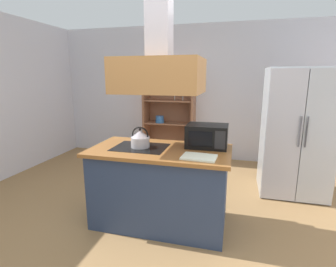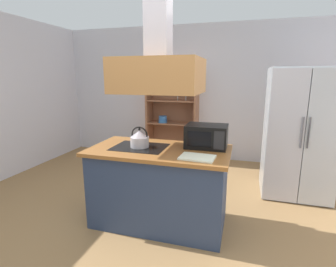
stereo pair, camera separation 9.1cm
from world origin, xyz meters
name	(u,v)px [view 1 (the left image)]	position (x,y,z in m)	size (l,w,h in m)	color
ground_plane	(156,237)	(0.00, 0.00, 0.00)	(7.80, 7.80, 0.00)	olive
wall_back	(199,93)	(0.00, 3.00, 1.35)	(6.00, 0.12, 2.70)	silver
kitchen_island	(160,186)	(-0.04, 0.32, 0.45)	(1.57, 0.84, 0.90)	navy
range_hood	(160,66)	(-0.04, 0.32, 1.80)	(0.90, 0.70, 1.18)	#BB7F44
refrigerator	(296,133)	(1.61, 1.60, 0.91)	(0.90, 0.77, 1.81)	#B3BAC1
dish_cabinet	(169,119)	(-0.56, 2.78, 0.82)	(1.04, 0.40, 1.86)	#8F5A3E
kettle	(140,139)	(-0.27, 0.32, 1.00)	(0.21, 0.21, 0.24)	#BAB6BC
cutting_board	(199,157)	(0.43, 0.10, 0.91)	(0.34, 0.24, 0.02)	white
microwave	(207,136)	(0.46, 0.53, 1.03)	(0.46, 0.35, 0.26)	black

